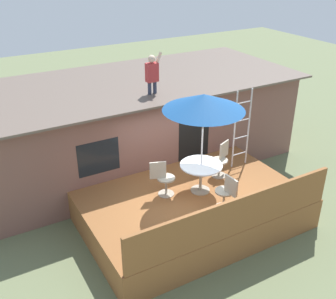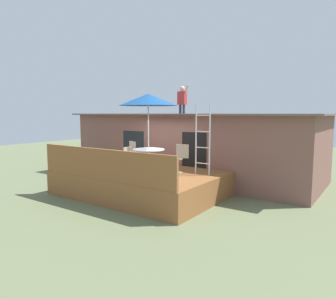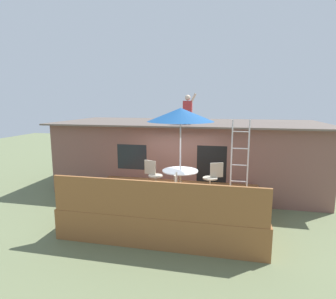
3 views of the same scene
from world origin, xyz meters
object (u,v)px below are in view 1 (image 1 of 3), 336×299
patio_table (201,170)px  patio_chair_near (227,193)px  patio_chair_right (221,160)px  step_ladder (242,129)px  patio_umbrella (204,102)px  patio_chair_left (163,178)px  person_figure (152,72)px

patio_table → patio_chair_near: bearing=-86.3°
patio_table → patio_chair_right: size_ratio=1.13×
step_ladder → patio_umbrella: bearing=-160.7°
patio_table → step_ladder: (1.68, 0.59, 0.51)m
step_ladder → patio_chair_left: (-2.57, -0.28, -0.64)m
patio_umbrella → person_figure: (-0.13, 2.25, 0.16)m
patio_chair_right → patio_chair_near: same height
patio_umbrella → step_ladder: 2.17m
patio_chair_left → patio_chair_right: size_ratio=1.00×
patio_umbrella → patio_chair_near: size_ratio=2.76×
person_figure → patio_chair_right: 2.96m
patio_umbrella → patio_chair_left: size_ratio=2.76×
step_ladder → patio_chair_right: 1.02m
person_figure → patio_chair_near: (0.19, -3.22, -2.05)m
step_ladder → patio_chair_right: bearing=-166.1°
step_ladder → patio_chair_near: 2.33m
patio_umbrella → patio_chair_right: 2.13m
patio_umbrella → patio_chair_near: 2.12m
step_ladder → patio_chair_near: bearing=-136.2°
patio_chair_left → patio_umbrella: bearing=-0.0°
patio_umbrella → patio_chair_right: size_ratio=2.76×
patio_table → person_figure: size_ratio=0.94×
patio_umbrella → patio_chair_near: patio_umbrella is taller
patio_chair_right → patio_chair_near: size_ratio=1.00×
person_figure → step_ladder: bearing=-42.6°
patio_chair_near → patio_umbrella: bearing=0.0°
patio_table → person_figure: 2.97m
patio_table → patio_umbrella: size_ratio=0.41×
patio_table → patio_chair_left: (-0.89, 0.31, -0.13)m
step_ladder → person_figure: bearing=137.4°
patio_umbrella → patio_table: bearing=0.0°
patio_table → person_figure: person_figure is taller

